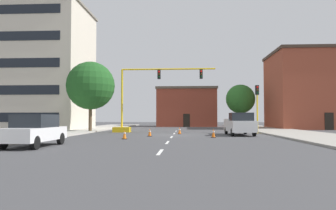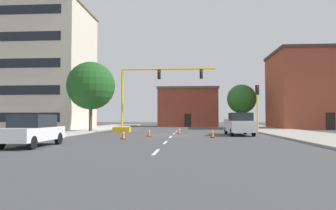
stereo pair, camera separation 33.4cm
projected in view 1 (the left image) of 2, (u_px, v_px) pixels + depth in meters
name	position (u px, v px, depth m)	size (l,w,h in m)	color
ground_plane	(173.00, 135.00, 28.18)	(160.00, 160.00, 0.00)	#424244
sidewalk_left	(78.00, 130.00, 36.84)	(6.00, 56.00, 0.14)	#B2ADA3
sidewalk_right	(278.00, 131.00, 35.49)	(6.00, 56.00, 0.14)	#9E998E
lane_stripe_seg_0	(160.00, 152.00, 14.22)	(0.16, 2.40, 0.01)	silver
lane_stripe_seg_1	(167.00, 142.00, 19.71)	(0.16, 2.40, 0.01)	silver
lane_stripe_seg_2	(172.00, 137.00, 25.19)	(0.16, 2.40, 0.01)	silver
lane_stripe_seg_3	(174.00, 134.00, 30.68)	(0.16, 2.40, 0.01)	silver
lane_stripe_seg_4	(176.00, 131.00, 36.16)	(0.16, 2.40, 0.01)	silver
building_tall_left	(32.00, 68.00, 41.93)	(14.84, 10.60, 16.31)	beige
building_brick_center	(187.00, 107.00, 55.85)	(10.46, 7.88, 6.82)	brown
building_row_right	(313.00, 90.00, 44.30)	(11.55, 10.13, 10.86)	brown
traffic_signal_gantry	(136.00, 110.00, 33.47)	(10.88, 1.20, 6.83)	yellow
traffic_light_pole_right	(257.00, 98.00, 31.24)	(0.32, 0.47, 4.80)	yellow
tree_left_near	(91.00, 86.00, 33.77)	(5.17, 5.17, 7.60)	brown
tree_right_far	(240.00, 99.00, 47.80)	(4.42, 4.42, 6.62)	brown
pickup_truck_white	(239.00, 124.00, 27.89)	(2.09, 5.43, 1.99)	white
sedan_white_near_left	(35.00, 130.00, 16.88)	(1.89, 4.51, 1.74)	white
traffic_cone_roadside_a	(213.00, 133.00, 24.48)	(0.36, 0.36, 0.71)	black
traffic_cone_roadside_b	(180.00, 131.00, 29.82)	(0.36, 0.36, 0.67)	black
traffic_cone_roadside_c	(125.00, 134.00, 22.78)	(0.36, 0.36, 0.70)	black
traffic_cone_roadside_d	(150.00, 132.00, 26.11)	(0.36, 0.36, 0.67)	black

